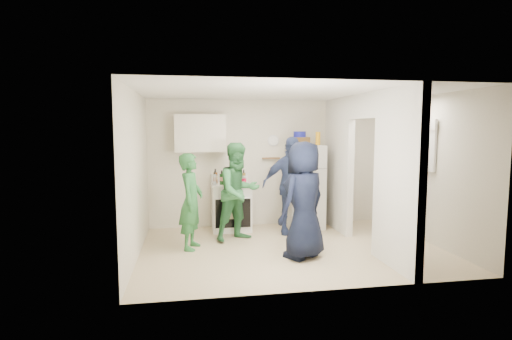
# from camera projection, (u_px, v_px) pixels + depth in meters

# --- Properties ---
(floor) EXTENTS (4.80, 4.80, 0.00)m
(floor) POSITION_uv_depth(u_px,v_px,m) (291.00, 248.00, 6.47)
(floor) COLOR #CDB890
(floor) RESTS_ON ground
(wall_back) EXTENTS (4.80, 0.00, 4.80)m
(wall_back) POSITION_uv_depth(u_px,v_px,m) (271.00, 163.00, 8.01)
(wall_back) COLOR silver
(wall_back) RESTS_ON floor
(wall_front) EXTENTS (4.80, 0.00, 4.80)m
(wall_front) POSITION_uv_depth(u_px,v_px,m) (329.00, 187.00, 4.67)
(wall_front) COLOR silver
(wall_front) RESTS_ON floor
(wall_left) EXTENTS (0.00, 3.40, 3.40)m
(wall_left) POSITION_uv_depth(u_px,v_px,m) (136.00, 175.00, 5.94)
(wall_left) COLOR silver
(wall_left) RESTS_ON floor
(wall_right) EXTENTS (0.00, 3.40, 3.40)m
(wall_right) POSITION_uv_depth(u_px,v_px,m) (430.00, 169.00, 6.74)
(wall_right) COLOR silver
(wall_right) RESTS_ON floor
(ceiling) EXTENTS (4.80, 4.80, 0.00)m
(ceiling) POSITION_uv_depth(u_px,v_px,m) (293.00, 92.00, 6.21)
(ceiling) COLOR white
(ceiling) RESTS_ON wall_back
(partition_pier_back) EXTENTS (0.12, 1.20, 2.50)m
(partition_pier_back) POSITION_uv_depth(u_px,v_px,m) (338.00, 165.00, 7.62)
(partition_pier_back) COLOR silver
(partition_pier_back) RESTS_ON floor
(partition_pier_front) EXTENTS (0.12, 1.20, 2.50)m
(partition_pier_front) POSITION_uv_depth(u_px,v_px,m) (398.00, 179.00, 5.46)
(partition_pier_front) COLOR silver
(partition_pier_front) RESTS_ON floor
(partition_header) EXTENTS (0.12, 1.00, 0.40)m
(partition_header) POSITION_uv_depth(u_px,v_px,m) (365.00, 106.00, 6.43)
(partition_header) COLOR silver
(partition_header) RESTS_ON partition_pier_back
(stove) EXTENTS (0.75, 0.63, 0.89)m
(stove) POSITION_uv_depth(u_px,v_px,m) (231.00, 207.00, 7.63)
(stove) COLOR white
(stove) RESTS_ON floor
(upper_cabinet) EXTENTS (0.95, 0.34, 0.70)m
(upper_cabinet) POSITION_uv_depth(u_px,v_px,m) (200.00, 133.00, 7.54)
(upper_cabinet) COLOR silver
(upper_cabinet) RESTS_ON wall_back
(fridge) EXTENTS (0.67, 0.65, 1.62)m
(fridge) POSITION_uv_depth(u_px,v_px,m) (305.00, 186.00, 7.80)
(fridge) COLOR silver
(fridge) RESTS_ON floor
(wicker_basket) EXTENTS (0.35, 0.25, 0.15)m
(wicker_basket) POSITION_uv_depth(u_px,v_px,m) (300.00, 141.00, 7.74)
(wicker_basket) COLOR brown
(wicker_basket) RESTS_ON fridge
(blue_bowl) EXTENTS (0.24, 0.24, 0.11)m
(blue_bowl) POSITION_uv_depth(u_px,v_px,m) (300.00, 134.00, 7.73)
(blue_bowl) COLOR #161A98
(blue_bowl) RESTS_ON wicker_basket
(yellow_cup_stack_top) EXTENTS (0.09, 0.09, 0.25)m
(yellow_cup_stack_top) POSITION_uv_depth(u_px,v_px,m) (318.00, 139.00, 7.64)
(yellow_cup_stack_top) COLOR #FFB115
(yellow_cup_stack_top) RESTS_ON fridge
(wall_clock) EXTENTS (0.22, 0.02, 0.22)m
(wall_clock) POSITION_uv_depth(u_px,v_px,m) (273.00, 141.00, 7.95)
(wall_clock) COLOR white
(wall_clock) RESTS_ON wall_back
(spice_shelf) EXTENTS (0.35, 0.08, 0.03)m
(spice_shelf) POSITION_uv_depth(u_px,v_px,m) (271.00, 158.00, 7.95)
(spice_shelf) COLOR olive
(spice_shelf) RESTS_ON wall_back
(nook_window) EXTENTS (0.03, 0.70, 0.80)m
(nook_window) POSITION_uv_depth(u_px,v_px,m) (423.00, 145.00, 6.89)
(nook_window) COLOR black
(nook_window) RESTS_ON wall_right
(nook_window_frame) EXTENTS (0.04, 0.76, 0.86)m
(nook_window_frame) POSITION_uv_depth(u_px,v_px,m) (422.00, 145.00, 6.89)
(nook_window_frame) COLOR white
(nook_window_frame) RESTS_ON wall_right
(nook_valance) EXTENTS (0.04, 0.82, 0.18)m
(nook_valance) POSITION_uv_depth(u_px,v_px,m) (422.00, 125.00, 6.85)
(nook_valance) COLOR white
(nook_valance) RESTS_ON wall_right
(yellow_cup_stack_stove) EXTENTS (0.09, 0.09, 0.25)m
(yellow_cup_stack_stove) POSITION_uv_depth(u_px,v_px,m) (226.00, 179.00, 7.33)
(yellow_cup_stack_stove) COLOR yellow
(yellow_cup_stack_stove) RESTS_ON stove
(red_cup) EXTENTS (0.09, 0.09, 0.12)m
(red_cup) POSITION_uv_depth(u_px,v_px,m) (244.00, 182.00, 7.42)
(red_cup) COLOR red
(red_cup) RESTS_ON stove
(person_green_left) EXTENTS (0.51, 0.64, 1.55)m
(person_green_left) POSITION_uv_depth(u_px,v_px,m) (191.00, 201.00, 6.40)
(person_green_left) COLOR #317B3B
(person_green_left) RESTS_ON floor
(person_green_center) EXTENTS (1.02, 0.94, 1.70)m
(person_green_center) POSITION_uv_depth(u_px,v_px,m) (239.00, 192.00, 6.90)
(person_green_center) COLOR #388049
(person_green_center) RESTS_ON floor
(person_denim) EXTENTS (1.11, 0.60, 1.79)m
(person_denim) POSITION_uv_depth(u_px,v_px,m) (291.00, 185.00, 7.35)
(person_denim) COLOR #354A75
(person_denim) RESTS_ON floor
(person_navy) EXTENTS (1.02, 0.94, 1.75)m
(person_navy) POSITION_uv_depth(u_px,v_px,m) (304.00, 200.00, 5.94)
(person_navy) COLOR black
(person_navy) RESTS_ON floor
(person_nook) EXTENTS (0.85, 1.14, 1.56)m
(person_nook) POSITION_uv_depth(u_px,v_px,m) (395.00, 193.00, 7.21)
(person_nook) COLOR black
(person_nook) RESTS_ON floor
(bottle_a) EXTENTS (0.08, 0.08, 0.28)m
(bottle_a) POSITION_uv_depth(u_px,v_px,m) (215.00, 176.00, 7.64)
(bottle_a) COLOR brown
(bottle_a) RESTS_ON stove
(bottle_b) EXTENTS (0.07, 0.07, 0.27)m
(bottle_b) POSITION_uv_depth(u_px,v_px,m) (222.00, 177.00, 7.46)
(bottle_b) COLOR #184A1B
(bottle_b) RESTS_ON stove
(bottle_c) EXTENTS (0.07, 0.07, 0.24)m
(bottle_c) POSITION_uv_depth(u_px,v_px,m) (226.00, 177.00, 7.70)
(bottle_c) COLOR #B3BFC1
(bottle_c) RESTS_ON stove
(bottle_d) EXTENTS (0.08, 0.08, 0.25)m
(bottle_d) POSITION_uv_depth(u_px,v_px,m) (233.00, 177.00, 7.54)
(bottle_d) COLOR #5C3310
(bottle_d) RESTS_ON stove
(bottle_e) EXTENTS (0.07, 0.07, 0.27)m
(bottle_e) POSITION_uv_depth(u_px,v_px,m) (236.00, 175.00, 7.75)
(bottle_e) COLOR #ACB9BF
(bottle_e) RESTS_ON stove
(bottle_f) EXTENTS (0.07, 0.07, 0.25)m
(bottle_f) POSITION_uv_depth(u_px,v_px,m) (240.00, 177.00, 7.60)
(bottle_f) COLOR #184226
(bottle_f) RESTS_ON stove
(bottle_g) EXTENTS (0.07, 0.07, 0.25)m
(bottle_g) POSITION_uv_depth(u_px,v_px,m) (244.00, 176.00, 7.75)
(bottle_g) COLOR olive
(bottle_g) RESTS_ON stove
(bottle_h) EXTENTS (0.06, 0.06, 0.27)m
(bottle_h) POSITION_uv_depth(u_px,v_px,m) (215.00, 178.00, 7.41)
(bottle_h) COLOR #B0B4BD
(bottle_h) RESTS_ON stove
(bottle_i) EXTENTS (0.06, 0.06, 0.29)m
(bottle_i) POSITION_uv_depth(u_px,v_px,m) (233.00, 175.00, 7.68)
(bottle_i) COLOR #4F190D
(bottle_i) RESTS_ON stove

